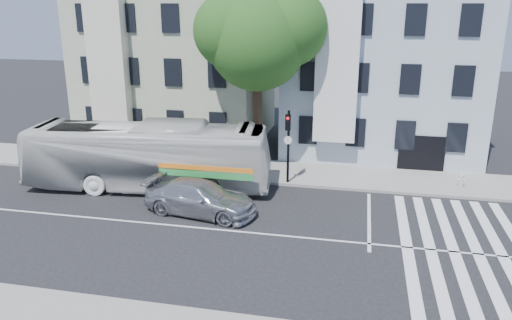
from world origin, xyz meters
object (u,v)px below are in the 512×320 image
(bus, at_px, (148,156))
(fire_hydrant, at_px, (461,180))
(sedan, at_px, (200,198))
(traffic_signal, at_px, (288,138))

(bus, height_order, fire_hydrant, bus)
(sedan, height_order, fire_hydrant, sedan)
(bus, xyz_separation_m, fire_hydrant, (16.21, 3.22, -1.26))
(bus, height_order, sedan, bus)
(bus, distance_m, sedan, 4.70)
(bus, distance_m, fire_hydrant, 16.58)
(bus, relative_size, sedan, 2.39)
(traffic_signal, xyz_separation_m, fire_hydrant, (9.08, 1.29, -2.13))
(sedan, height_order, traffic_signal, traffic_signal)
(sedan, distance_m, traffic_signal, 6.04)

